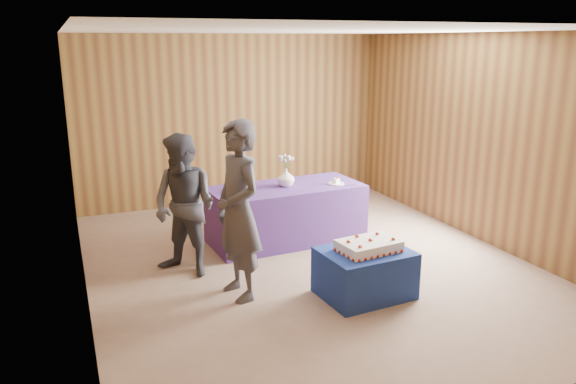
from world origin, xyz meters
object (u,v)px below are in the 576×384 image
cake_table (365,273)px  guest_left (238,211)px  sheet_cake (369,246)px  vase (286,177)px  serving_table (286,214)px  guest_right (184,206)px

cake_table → guest_left: (-1.21, 0.49, 0.68)m
sheet_cake → vase: size_ratio=2.91×
cake_table → serving_table: (-0.13, 1.86, 0.12)m
guest_left → vase: bearing=132.0°
serving_table → guest_left: bearing=-131.4°
serving_table → sheet_cake: 1.89m
guest_right → vase: bearing=71.6°
serving_table → cake_table: bearing=-89.2°
serving_table → sheet_cake: bearing=-88.5°
sheet_cake → guest_left: 1.39m
serving_table → guest_left: size_ratio=1.08×
serving_table → sheet_cake: size_ratio=2.92×
sheet_cake → vase: 1.92m
serving_table → guest_right: guest_right is taller
guest_left → guest_right: (-0.39, 0.78, -0.12)m
vase → guest_left: 1.75m
serving_table → guest_left: 1.83m
sheet_cake → guest_left: size_ratio=0.37×
guest_left → guest_right: guest_left is taller
vase → guest_right: guest_right is taller
cake_table → sheet_cake: size_ratio=1.32×
cake_table → vase: vase is taller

